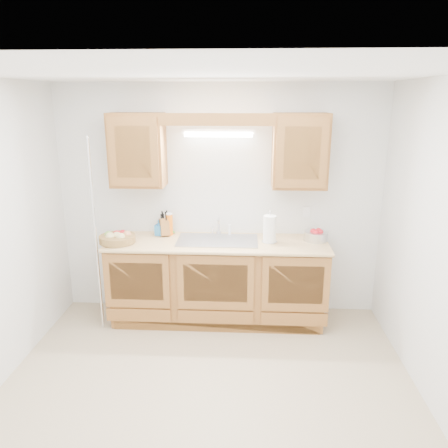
# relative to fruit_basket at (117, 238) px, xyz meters

# --- Properties ---
(room) EXTENTS (3.52, 3.50, 2.50)m
(room) POSITION_rel_fruit_basket_xyz_m (1.03, -1.09, 0.30)
(room) COLOR tan
(room) RESTS_ON ground
(base_cabinets) EXTENTS (2.20, 0.60, 0.86)m
(base_cabinets) POSITION_rel_fruit_basket_xyz_m (1.03, 0.11, -0.51)
(base_cabinets) COLOR brown
(base_cabinets) RESTS_ON ground
(countertop) EXTENTS (2.30, 0.63, 0.04)m
(countertop) POSITION_rel_fruit_basket_xyz_m (1.03, 0.09, -0.07)
(countertop) COLOR tan
(countertop) RESTS_ON base_cabinets
(upper_cabinet_left) EXTENTS (0.55, 0.33, 0.75)m
(upper_cabinet_left) POSITION_rel_fruit_basket_xyz_m (0.20, 0.24, 0.87)
(upper_cabinet_left) COLOR brown
(upper_cabinet_left) RESTS_ON room
(upper_cabinet_right) EXTENTS (0.55, 0.33, 0.75)m
(upper_cabinet_right) POSITION_rel_fruit_basket_xyz_m (1.86, 0.24, 0.87)
(upper_cabinet_right) COLOR brown
(upper_cabinet_right) RESTS_ON room
(valance) EXTENTS (2.20, 0.05, 0.12)m
(valance) POSITION_rel_fruit_basket_xyz_m (1.03, 0.10, 1.19)
(valance) COLOR brown
(valance) RESTS_ON room
(fluorescent_fixture) EXTENTS (0.76, 0.08, 0.08)m
(fluorescent_fixture) POSITION_rel_fruit_basket_xyz_m (1.03, 0.33, 1.05)
(fluorescent_fixture) COLOR white
(fluorescent_fixture) RESTS_ON room
(sink) EXTENTS (0.84, 0.46, 0.36)m
(sink) POSITION_rel_fruit_basket_xyz_m (1.03, 0.11, -0.12)
(sink) COLOR #9E9EA3
(sink) RESTS_ON countertop
(wire_shelf_pole) EXTENTS (0.03, 0.03, 2.00)m
(wire_shelf_pole) POSITION_rel_fruit_basket_xyz_m (-0.17, -0.16, 0.05)
(wire_shelf_pole) COLOR silver
(wire_shelf_pole) RESTS_ON ground
(outlet_plate) EXTENTS (0.08, 0.01, 0.12)m
(outlet_plate) POSITION_rel_fruit_basket_xyz_m (1.98, 0.40, 0.20)
(outlet_plate) COLOR white
(outlet_plate) RESTS_ON room
(fruit_basket) EXTENTS (0.43, 0.43, 0.12)m
(fruit_basket) POSITION_rel_fruit_basket_xyz_m (0.00, 0.00, 0.00)
(fruit_basket) COLOR olive
(fruit_basket) RESTS_ON countertop
(knife_block) EXTENTS (0.15, 0.18, 0.28)m
(knife_block) POSITION_rel_fruit_basket_xyz_m (0.44, 0.27, 0.05)
(knife_block) COLOR brown
(knife_block) RESTS_ON countertop
(orange_canister) EXTENTS (0.11, 0.11, 0.24)m
(orange_canister) POSITION_rel_fruit_basket_xyz_m (0.49, 0.29, 0.07)
(orange_canister) COLOR orange
(orange_canister) RESTS_ON countertop
(soap_bottle) EXTENTS (0.09, 0.09, 0.17)m
(soap_bottle) POSITION_rel_fruit_basket_xyz_m (0.38, 0.28, 0.03)
(soap_bottle) COLOR #277CC6
(soap_bottle) RESTS_ON countertop
(sponge) EXTENTS (0.11, 0.09, 0.02)m
(sponge) POSITION_rel_fruit_basket_xyz_m (0.49, 0.34, -0.04)
(sponge) COLOR #CC333F
(sponge) RESTS_ON countertop
(paper_towel) EXTENTS (0.17, 0.17, 0.34)m
(paper_towel) POSITION_rel_fruit_basket_xyz_m (1.57, 0.09, 0.09)
(paper_towel) COLOR silver
(paper_towel) RESTS_ON countertop
(apple_bowl) EXTENTS (0.25, 0.25, 0.13)m
(apple_bowl) POSITION_rel_fruit_basket_xyz_m (2.06, 0.18, 0.01)
(apple_bowl) COLOR silver
(apple_bowl) RESTS_ON countertop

